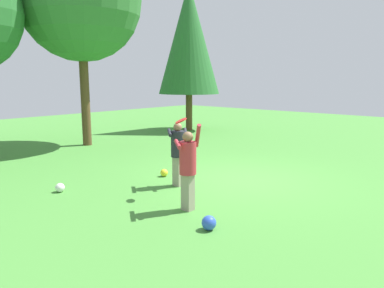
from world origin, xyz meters
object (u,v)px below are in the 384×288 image
(person_catcher, at_px, (178,149))
(ball_white, at_px, (60,188))
(tree_far_right, at_px, (189,39))
(tree_center, at_px, (80,0))
(person_thrower, at_px, (188,164))
(ball_yellow, at_px, (164,173))
(frisbee, at_px, (181,121))
(ball_blue, at_px, (209,223))

(person_catcher, height_order, ball_white, person_catcher)
(tree_far_right, xyz_separation_m, tree_center, (-5.98, 0.14, 0.96))
(ball_white, bearing_deg, person_catcher, -37.70)
(person_thrower, xyz_separation_m, tree_far_right, (8.86, 7.92, 3.63))
(ball_white, bearing_deg, person_thrower, -70.17)
(ball_yellow, xyz_separation_m, tree_far_right, (7.35, 5.69, 4.49))
(ball_white, bearing_deg, frisbee, -53.21)
(tree_far_right, bearing_deg, tree_center, 178.68)
(ball_white, distance_m, tree_center, 8.39)
(ball_blue, distance_m, ball_white, 4.06)
(tree_far_right, height_order, tree_center, tree_center)
(frisbee, bearing_deg, tree_center, 72.83)
(ball_white, bearing_deg, ball_yellow, -17.58)
(person_catcher, height_order, tree_center, tree_center)
(ball_yellow, bearing_deg, ball_blue, -122.21)
(ball_white, bearing_deg, tree_center, 51.48)
(person_thrower, height_order, ball_blue, person_thrower)
(frisbee, xyz_separation_m, tree_center, (2.26, 7.30, 3.84))
(ball_blue, xyz_separation_m, ball_white, (-0.60, 4.02, -0.02))
(person_catcher, xyz_separation_m, frisbee, (-0.50, -0.58, 0.79))
(person_catcher, relative_size, frisbee, 4.27)
(ball_yellow, height_order, tree_far_right, tree_far_right)
(person_thrower, distance_m, ball_blue, 1.36)
(person_thrower, xyz_separation_m, frisbee, (0.62, 0.76, 0.76))
(person_thrower, relative_size, person_catcher, 1.13)
(person_catcher, relative_size, ball_white, 7.34)
(ball_yellow, distance_m, ball_white, 2.74)
(person_catcher, relative_size, ball_yellow, 7.61)
(frisbee, height_order, ball_blue, frisbee)
(person_thrower, distance_m, tree_far_right, 12.43)
(person_catcher, height_order, tree_far_right, tree_far_right)
(ball_white, relative_size, tree_center, 0.03)
(person_thrower, bearing_deg, ball_blue, -168.77)
(person_catcher, distance_m, ball_white, 2.93)
(person_catcher, bearing_deg, person_thrower, 1.00)
(ball_yellow, relative_size, tree_center, 0.03)
(ball_blue, bearing_deg, person_catcher, 54.75)
(frisbee, bearing_deg, ball_yellow, 58.92)
(ball_blue, distance_m, tree_center, 11.05)
(person_thrower, distance_m, frisbee, 1.24)
(frisbee, relative_size, tree_center, 0.05)
(ball_yellow, distance_m, tree_far_right, 10.32)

